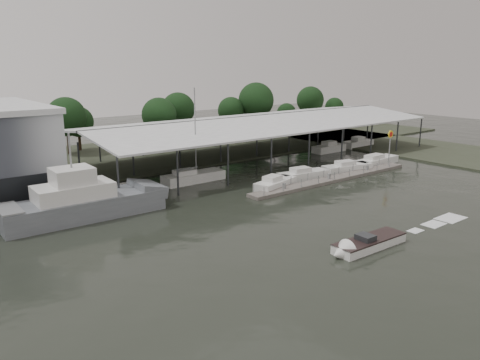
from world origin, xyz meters
TOP-DOWN VIEW (x-y plane):
  - ground at (0.00, 0.00)m, footprint 200.00×200.00m
  - land_strip_far at (0.00, 42.00)m, footprint 140.00×30.00m
  - land_strip_east at (45.00, 10.00)m, footprint 20.00×60.00m
  - covered_boat_shed at (17.00, 28.00)m, footprint 58.24×24.00m
  - floating_dock at (15.00, 10.00)m, footprint 28.00×2.00m
  - shell_fuel_sign at (27.00, 9.99)m, footprint 1.10×0.18m
  - distant_commercial_buildings at (59.03, 44.69)m, footprint 22.00×8.00m
  - grey_trawler at (-16.10, 15.34)m, footprint 16.19×4.90m
  - white_sailboat at (0.00, 20.80)m, footprint 8.39×2.63m
  - speedboat_underway at (-1.18, -7.09)m, footprint 18.93×2.75m
  - moored_cruiser_0 at (6.19, 11.83)m, footprint 6.69×3.64m
  - moored_cruiser_1 at (12.21, 12.98)m, footprint 7.43×3.19m
  - moored_cruiser_2 at (20.27, 12.16)m, footprint 7.79×3.60m
  - moored_cruiser_3 at (27.35, 12.43)m, footprint 9.16×2.74m
  - horizon_tree_line at (23.00, 47.86)m, footprint 70.24×12.10m

SIDE VIEW (x-z plane):
  - ground at x=0.00m, z-range 0.00..0.00m
  - land_strip_far at x=0.00m, z-range -0.05..0.25m
  - land_strip_east at x=45.00m, z-range -0.05..0.25m
  - floating_dock at x=15.00m, z-range -0.50..0.90m
  - speedboat_underway at x=-1.18m, z-range -0.61..1.39m
  - moored_cruiser_0 at x=6.19m, z-range -0.24..1.46m
  - moored_cruiser_3 at x=27.35m, z-range -0.24..1.46m
  - moored_cruiser_1 at x=12.21m, z-range -0.24..1.46m
  - moored_cruiser_2 at x=20.27m, z-range -0.24..1.46m
  - white_sailboat at x=0.00m, z-range -5.46..6.76m
  - grey_trawler at x=-16.10m, z-range -2.84..6.00m
  - distant_commercial_buildings at x=59.03m, z-range -0.16..3.84m
  - shell_fuel_sign at x=27.00m, z-range 1.15..6.70m
  - covered_boat_shed at x=17.00m, z-range 2.65..9.61m
  - horizon_tree_line at x=23.00m, z-range 0.66..11.78m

